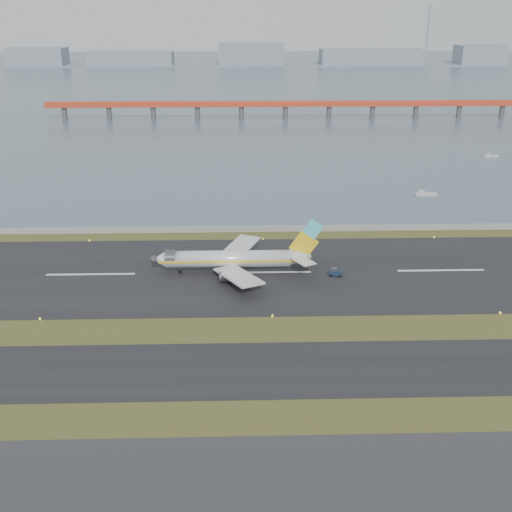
{
  "coord_description": "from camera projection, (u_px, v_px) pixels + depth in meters",
  "views": [
    {
      "loc": [
        -6.48,
        -104.85,
        56.06
      ],
      "look_at": [
        -2.76,
        22.0,
        7.2
      ],
      "focal_mm": 45.0,
      "sensor_mm": 36.0,
      "label": 1
    }
  ],
  "objects": [
    {
      "name": "red_pier",
      "position": [
        285.0,
        105.0,
        349.26
      ],
      "size": [
        260.0,
        5.0,
        10.2
      ],
      "color": "#C43F21",
      "rests_on": "ground"
    },
    {
      "name": "pushback_tug",
      "position": [
        335.0,
        272.0,
        143.96
      ],
      "size": [
        3.15,
        2.27,
        1.82
      ],
      "rotation": [
        0.0,
        0.0,
        -0.25
      ],
      "color": "#142439",
      "rests_on": "ground"
    },
    {
      "name": "bay_water",
      "position": [
        244.0,
        80.0,
        547.22
      ],
      "size": [
        1400.0,
        800.0,
        1.3
      ],
      "primitive_type": "cube",
      "color": "#4B5C6B",
      "rests_on": "ground"
    },
    {
      "name": "workboat_near",
      "position": [
        425.0,
        194.0,
        206.71
      ],
      "size": [
        7.11,
        2.56,
        1.7
      ],
      "rotation": [
        0.0,
        0.0,
        -0.05
      ],
      "color": "#B7B6BB",
      "rests_on": "ground"
    },
    {
      "name": "ground",
      "position": [
        274.0,
        335.0,
        118.13
      ],
      "size": [
        1000.0,
        1000.0,
        0.0
      ],
      "primitive_type": "plane",
      "color": "#3A4619",
      "rests_on": "ground"
    },
    {
      "name": "runway_strip",
      "position": [
        267.0,
        273.0,
        146.09
      ],
      "size": [
        1000.0,
        45.0,
        0.1
      ],
      "primitive_type": "cube",
      "color": "black",
      "rests_on": "ground"
    },
    {
      "name": "far_shoreline",
      "position": [
        255.0,
        59.0,
        694.66
      ],
      "size": [
        1400.0,
        80.0,
        60.5
      ],
      "color": "gray",
      "rests_on": "ground"
    },
    {
      "name": "seawall",
      "position": [
        262.0,
        229.0,
        173.92
      ],
      "size": [
        1000.0,
        2.5,
        1.0
      ],
      "primitive_type": "cube",
      "color": "gray",
      "rests_on": "ground"
    },
    {
      "name": "airliner",
      "position": [
        235.0,
        259.0,
        144.73
      ],
      "size": [
        38.52,
        32.89,
        12.8
      ],
      "color": "silver",
      "rests_on": "ground"
    },
    {
      "name": "workboat_far",
      "position": [
        491.0,
        156.0,
        260.78
      ],
      "size": [
        6.1,
        2.24,
        1.46
      ],
      "rotation": [
        0.0,
        0.0,
        -0.06
      ],
      "color": "#B7B6BB",
      "rests_on": "ground"
    },
    {
      "name": "taxiway_strip",
      "position": [
        278.0,
        369.0,
        106.91
      ],
      "size": [
        1000.0,
        18.0,
        0.1
      ],
      "primitive_type": "cube",
      "color": "black",
      "rests_on": "ground"
    }
  ]
}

